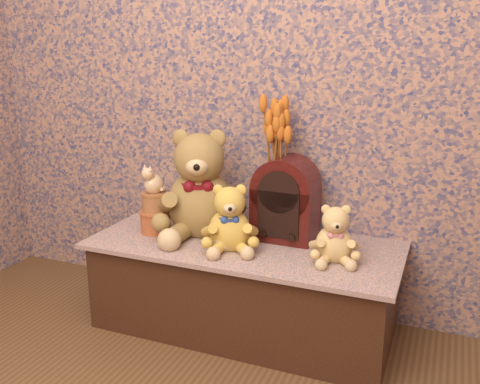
% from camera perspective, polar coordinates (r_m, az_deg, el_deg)
% --- Properties ---
extents(display_shelf, '(1.33, 0.59, 0.40)m').
position_cam_1_polar(display_shelf, '(2.37, 0.47, -10.05)').
color(display_shelf, '#364F6F').
rests_on(display_shelf, ground).
extents(teddy_large, '(0.55, 0.59, 0.51)m').
position_cam_1_polar(teddy_large, '(2.34, -4.33, 1.49)').
color(teddy_large, olive).
rests_on(teddy_large, display_shelf).
extents(teddy_medium, '(0.33, 0.35, 0.30)m').
position_cam_1_polar(teddy_medium, '(2.18, -1.12, -2.40)').
color(teddy_medium, gold).
rests_on(teddy_medium, display_shelf).
extents(teddy_small, '(0.26, 0.28, 0.25)m').
position_cam_1_polar(teddy_small, '(2.10, 10.21, -4.11)').
color(teddy_small, '#DEB069').
rests_on(teddy_small, display_shelf).
extents(cathedral_radio, '(0.27, 0.20, 0.37)m').
position_cam_1_polar(cathedral_radio, '(2.30, 4.98, -0.66)').
color(cathedral_radio, '#3B0C0A').
rests_on(cathedral_radio, display_shelf).
extents(ceramic_vase, '(0.14, 0.14, 0.18)m').
position_cam_1_polar(ceramic_vase, '(2.36, 3.94, -2.59)').
color(ceramic_vase, tan).
rests_on(ceramic_vase, display_shelf).
extents(dried_stalks, '(0.25, 0.25, 0.42)m').
position_cam_1_polar(dried_stalks, '(2.29, 4.08, 4.60)').
color(dried_stalks, '#C86620').
rests_on(dried_stalks, ceramic_vase).
extents(biscuit_tin_lower, '(0.17, 0.17, 0.10)m').
position_cam_1_polar(biscuit_tin_lower, '(2.43, -9.12, -3.20)').
color(biscuit_tin_lower, '#CD813C').
rests_on(biscuit_tin_lower, display_shelf).
extents(biscuit_tin_upper, '(0.12, 0.12, 0.09)m').
position_cam_1_polar(biscuit_tin_upper, '(2.40, -9.21, -1.10)').
color(biscuit_tin_upper, tan).
rests_on(biscuit_tin_upper, biscuit_tin_lower).
extents(cat_figurine, '(0.13, 0.13, 0.14)m').
position_cam_1_polar(cat_figurine, '(2.38, -9.33, 1.49)').
color(cat_figurine, silver).
rests_on(cat_figurine, biscuit_tin_upper).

